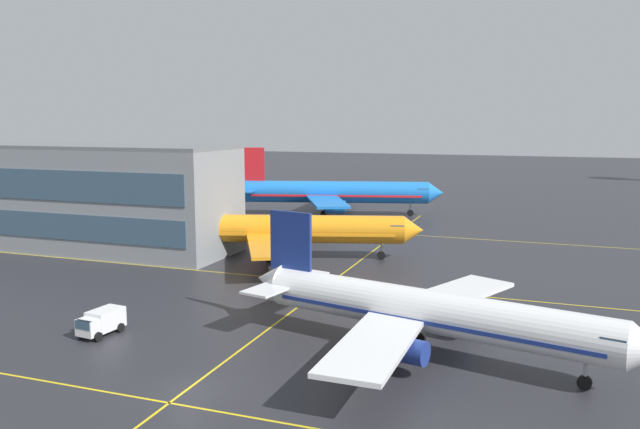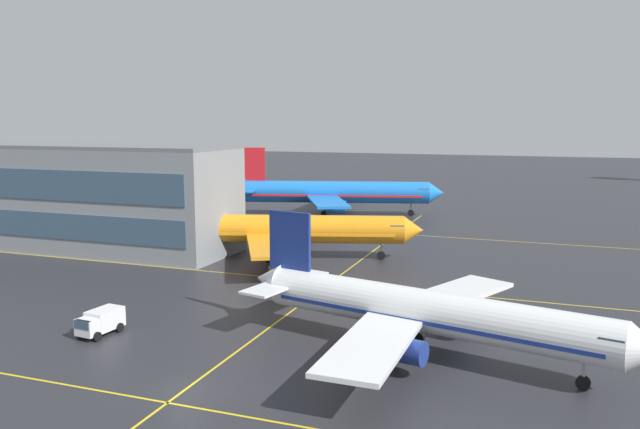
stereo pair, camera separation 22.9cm
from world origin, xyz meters
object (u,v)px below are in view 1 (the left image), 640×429
(airliner_front_gate, at_px, (424,311))
(service_truck_catering, at_px, (101,322))
(airliner_second_row, at_px, (282,229))
(airliner_third_row, at_px, (333,192))

(airliner_front_gate, xyz_separation_m, service_truck_catering, (-26.72, -4.82, -2.35))
(airliner_second_row, bearing_deg, service_truck_catering, -94.55)
(airliner_second_row, bearing_deg, airliner_third_row, 98.71)
(airliner_front_gate, height_order, airliner_third_row, airliner_third_row)
(airliner_third_row, relative_size, service_truck_catering, 9.56)
(service_truck_catering, bearing_deg, airliner_third_row, 92.62)
(airliner_front_gate, bearing_deg, service_truck_catering, -169.78)
(airliner_front_gate, height_order, airliner_second_row, airliner_second_row)
(airliner_second_row, xyz_separation_m, airliner_third_row, (-5.89, 38.46, 0.51))
(airliner_third_row, distance_m, service_truck_catering, 71.52)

